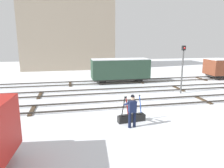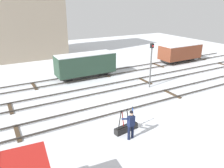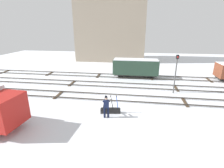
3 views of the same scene
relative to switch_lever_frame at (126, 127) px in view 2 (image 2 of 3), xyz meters
name	(u,v)px [view 2 (image 2 of 3)]	position (x,y,z in m)	size (l,w,h in m)	color
ground_plane	(108,111)	(0.32, 2.79, -0.25)	(60.00, 60.00, 0.00)	silver
track_main_line	(108,109)	(0.32, 2.79, -0.14)	(44.00, 1.94, 0.18)	#38332D
track_siding_near	(87,92)	(0.32, 6.38, -0.14)	(44.00, 1.94, 0.18)	#38332D
track_siding_far	(72,79)	(0.32, 10.07, -0.14)	(44.00, 1.94, 0.18)	#38332D
switch_lever_frame	(126,127)	(0.00, 0.00, 0.00)	(1.55, 0.56, 1.45)	black
rail_worker	(131,123)	(-0.19, -0.72, 0.71)	(0.60, 0.68, 1.71)	#111831
signal_post	(151,61)	(5.61, 4.96, 2.10)	(0.24, 0.32, 3.83)	#4C4C4C
apartment_building	(7,6)	(-3.24, 22.48, 6.34)	(13.11, 6.60, 13.17)	gray
freight_car_near_switch	(180,52)	(14.26, 10.07, 1.02)	(5.27, 2.25, 2.18)	#2D2B28
freight_car_mid_siding	(85,64)	(1.76, 10.07, 1.13)	(5.71, 1.94, 2.40)	#2D2B28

